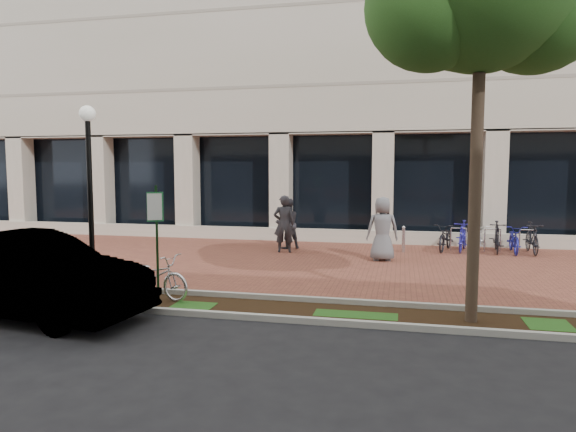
% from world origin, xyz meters
% --- Properties ---
extents(ground, '(120.00, 120.00, 0.00)m').
position_xyz_m(ground, '(0.00, 0.00, 0.00)').
color(ground, black).
rests_on(ground, ground).
extents(brick_plaza, '(40.00, 9.00, 0.01)m').
position_xyz_m(brick_plaza, '(0.00, 0.00, 0.01)').
color(brick_plaza, brown).
rests_on(brick_plaza, ground).
extents(planting_strip, '(40.00, 1.50, 0.01)m').
position_xyz_m(planting_strip, '(0.00, -5.25, 0.01)').
color(planting_strip, black).
rests_on(planting_strip, ground).
extents(curb_plaza_side, '(40.00, 0.12, 0.12)m').
position_xyz_m(curb_plaza_side, '(0.00, -4.50, 0.06)').
color(curb_plaza_side, '#A6A69D').
rests_on(curb_plaza_side, ground).
extents(curb_street_side, '(40.00, 0.12, 0.12)m').
position_xyz_m(curb_street_side, '(0.00, -6.00, 0.06)').
color(curb_street_side, '#A6A69D').
rests_on(curb_street_side, ground).
extents(near_office_building, '(40.00, 12.12, 16.00)m').
position_xyz_m(near_office_building, '(0.00, 10.47, 10.05)').
color(near_office_building, beige).
rests_on(near_office_building, ground).
extents(parking_sign, '(0.34, 0.07, 2.48)m').
position_xyz_m(parking_sign, '(-2.32, -5.17, 1.58)').
color(parking_sign, '#143916').
rests_on(parking_sign, ground).
extents(lamppost, '(0.36, 0.36, 4.25)m').
position_xyz_m(lamppost, '(-4.23, -4.60, 2.40)').
color(lamppost, black).
rests_on(lamppost, ground).
extents(locked_bicycle, '(2.00, 1.13, 1.00)m').
position_xyz_m(locked_bicycle, '(-2.55, -4.93, 0.50)').
color(locked_bicycle, silver).
rests_on(locked_bicycle, ground).
extents(pedestrian_left, '(0.80, 0.63, 1.94)m').
position_xyz_m(pedestrian_left, '(-1.14, 1.71, 0.97)').
color(pedestrian_left, '#25252A').
rests_on(pedestrian_left, ground).
extents(pedestrian_mid, '(1.09, 1.03, 1.78)m').
position_xyz_m(pedestrian_mid, '(-1.21, 2.55, 0.89)').
color(pedestrian_mid, '#27262B').
rests_on(pedestrian_mid, ground).
extents(pedestrian_right, '(1.05, 0.76, 1.98)m').
position_xyz_m(pedestrian_right, '(2.16, 0.82, 0.99)').
color(pedestrian_right, slate).
rests_on(pedestrian_right, ground).
extents(bollard, '(0.12, 0.12, 0.91)m').
position_xyz_m(bollard, '(2.80, 2.59, 0.46)').
color(bollard, silver).
rests_on(bollard, ground).
extents(bike_rack_cluster, '(3.56, 1.92, 1.06)m').
position_xyz_m(bike_rack_cluster, '(5.58, 3.24, 0.50)').
color(bike_rack_cluster, black).
rests_on(bike_rack_cluster, ground).
extents(sedan_near_curb, '(5.04, 2.29, 1.60)m').
position_xyz_m(sedan_near_curb, '(-4.24, -6.71, 0.80)').
color(sedan_near_curb, '#B8B9BD').
rests_on(sedan_near_curb, ground).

